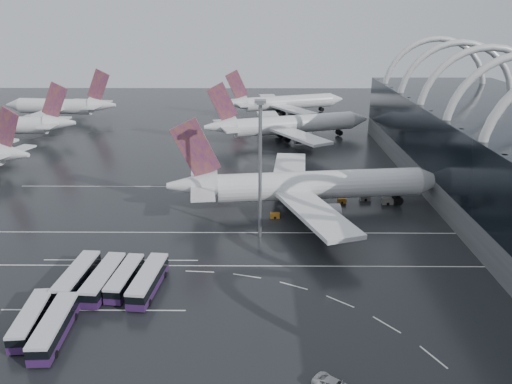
{
  "coord_description": "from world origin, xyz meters",
  "views": [
    {
      "loc": [
        1.13,
        -80.38,
        42.77
      ],
      "look_at": [
        0.39,
        17.0,
        7.0
      ],
      "focal_mm": 35.0,
      "sensor_mm": 36.0,
      "label": 1
    }
  ],
  "objects_px": {
    "airliner_gate_c": "(283,103)",
    "bus_row_near_d": "(148,280)",
    "bus_row_far_b": "(55,327)",
    "gse_cart_belly_d": "(387,201)",
    "floodlight_mast": "(260,154)",
    "bus_row_near_c": "(125,278)",
    "gse_cart_belly_e": "(342,200)",
    "bus_row_near_b": "(104,279)",
    "gse_cart_belly_c": "(275,215)",
    "airliner_gate_b": "(287,125)",
    "bus_row_far_a": "(32,319)",
    "jet_remote_far": "(62,106)",
    "gse_cart_belly_b": "(365,197)",
    "gse_cart_belly_a": "(325,217)",
    "jet_remote_mid": "(13,125)",
    "bus_row_near_a": "(77,277)",
    "airliner_main": "(306,186)"
  },
  "relations": [
    {
      "from": "bus_row_near_b",
      "to": "gse_cart_belly_b",
      "type": "distance_m",
      "value": 64.69
    },
    {
      "from": "airliner_main",
      "to": "bus_row_near_c",
      "type": "xyz_separation_m",
      "value": [
        -32.25,
        -34.31,
        -3.78
      ]
    },
    {
      "from": "bus_row_near_c",
      "to": "bus_row_near_b",
      "type": "bearing_deg",
      "value": 107.11
    },
    {
      "from": "bus_row_far_a",
      "to": "gse_cart_belly_a",
      "type": "relative_size",
      "value": 6.04
    },
    {
      "from": "jet_remote_far",
      "to": "gse_cart_belly_e",
      "type": "distance_m",
      "value": 137.06
    },
    {
      "from": "airliner_main",
      "to": "bus_row_far_a",
      "type": "distance_m",
      "value": 62.71
    },
    {
      "from": "airliner_gate_b",
      "to": "bus_row_near_a",
      "type": "xyz_separation_m",
      "value": [
        -38.9,
        -97.9,
        -3.42
      ]
    },
    {
      "from": "gse_cart_belly_e",
      "to": "bus_row_near_b",
      "type": "bearing_deg",
      "value": -138.93
    },
    {
      "from": "airliner_main",
      "to": "gse_cart_belly_a",
      "type": "xyz_separation_m",
      "value": [
        3.74,
        -6.22,
        -4.86
      ]
    },
    {
      "from": "bus_row_near_c",
      "to": "floodlight_mast",
      "type": "height_order",
      "value": "floodlight_mast"
    },
    {
      "from": "bus_row_near_a",
      "to": "jet_remote_mid",
      "type": "bearing_deg",
      "value": 33.32
    },
    {
      "from": "bus_row_far_b",
      "to": "gse_cart_belly_a",
      "type": "relative_size",
      "value": 6.52
    },
    {
      "from": "bus_row_near_c",
      "to": "bus_row_near_d",
      "type": "height_order",
      "value": "bus_row_near_d"
    },
    {
      "from": "bus_row_far_a",
      "to": "gse_cart_belly_a",
      "type": "xyz_separation_m",
      "value": [
        46.27,
        39.72,
        -1.09
      ]
    },
    {
      "from": "airliner_gate_c",
      "to": "floodlight_mast",
      "type": "relative_size",
      "value": 1.97
    },
    {
      "from": "bus_row_near_a",
      "to": "airliner_gate_b",
      "type": "bearing_deg",
      "value": -18.04
    },
    {
      "from": "airliner_gate_b",
      "to": "jet_remote_mid",
      "type": "relative_size",
      "value": 1.28
    },
    {
      "from": "gse_cart_belly_a",
      "to": "bus_row_near_d",
      "type": "bearing_deg",
      "value": -137.61
    },
    {
      "from": "airliner_main",
      "to": "bus_row_far_b",
      "type": "bearing_deg",
      "value": -135.8
    },
    {
      "from": "jet_remote_mid",
      "to": "bus_row_near_d",
      "type": "relative_size",
      "value": 3.37
    },
    {
      "from": "airliner_gate_c",
      "to": "bus_row_near_d",
      "type": "distance_m",
      "value": 146.56
    },
    {
      "from": "jet_remote_mid",
      "to": "bus_row_far_b",
      "type": "xyz_separation_m",
      "value": [
        57.11,
        -110.95,
        -3.41
      ]
    },
    {
      "from": "airliner_gate_b",
      "to": "bus_row_near_b",
      "type": "height_order",
      "value": "airliner_gate_b"
    },
    {
      "from": "gse_cart_belly_c",
      "to": "gse_cart_belly_e",
      "type": "xyz_separation_m",
      "value": [
        16.01,
        9.21,
        -0.02
      ]
    },
    {
      "from": "bus_row_near_b",
      "to": "gse_cart_belly_c",
      "type": "distance_m",
      "value": 41.17
    },
    {
      "from": "bus_row_near_d",
      "to": "bus_row_far_b",
      "type": "xyz_separation_m",
      "value": [
        -10.26,
        -12.5,
        -0.03
      ]
    },
    {
      "from": "gse_cart_belly_c",
      "to": "gse_cart_belly_d",
      "type": "bearing_deg",
      "value": 17.74
    },
    {
      "from": "airliner_gate_b",
      "to": "gse_cart_belly_b",
      "type": "height_order",
      "value": "airliner_gate_b"
    },
    {
      "from": "bus_row_near_a",
      "to": "bus_row_near_c",
      "type": "distance_m",
      "value": 7.76
    },
    {
      "from": "bus_row_far_a",
      "to": "gse_cart_belly_d",
      "type": "bearing_deg",
      "value": -56.7
    },
    {
      "from": "bus_row_near_a",
      "to": "bus_row_far_b",
      "type": "bearing_deg",
      "value": -169.87
    },
    {
      "from": "bus_row_far_b",
      "to": "gse_cart_belly_a",
      "type": "distance_m",
      "value": 59.34
    },
    {
      "from": "gse_cart_belly_a",
      "to": "airliner_gate_b",
      "type": "bearing_deg",
      "value": 93.98
    },
    {
      "from": "bus_row_far_a",
      "to": "jet_remote_far",
      "type": "bearing_deg",
      "value": 13.73
    },
    {
      "from": "airliner_gate_c",
      "to": "gse_cart_belly_c",
      "type": "xyz_separation_m",
      "value": [
        -6.51,
        -113.85,
        -4.37
      ]
    },
    {
      "from": "bus_row_near_d",
      "to": "gse_cart_belly_b",
      "type": "bearing_deg",
      "value": -40.86
    },
    {
      "from": "bus_row_near_c",
      "to": "gse_cart_belly_b",
      "type": "bearing_deg",
      "value": -44.45
    },
    {
      "from": "airliner_gate_c",
      "to": "gse_cart_belly_d",
      "type": "height_order",
      "value": "airliner_gate_c"
    },
    {
      "from": "bus_row_near_c",
      "to": "gse_cart_belly_e",
      "type": "bearing_deg",
      "value": -41.95
    },
    {
      "from": "airliner_gate_c",
      "to": "floodlight_mast",
      "type": "xyz_separation_m",
      "value": [
        -9.78,
        -123.46,
        12.26
      ]
    },
    {
      "from": "airliner_gate_b",
      "to": "floodlight_mast",
      "type": "height_order",
      "value": "floodlight_mast"
    },
    {
      "from": "bus_row_near_b",
      "to": "bus_row_near_c",
      "type": "height_order",
      "value": "bus_row_near_b"
    },
    {
      "from": "airliner_main",
      "to": "bus_row_near_b",
      "type": "relative_size",
      "value": 4.74
    },
    {
      "from": "airliner_gate_c",
      "to": "gse_cart_belly_e",
      "type": "relative_size",
      "value": 27.37
    },
    {
      "from": "bus_row_far_b",
      "to": "gse_cart_belly_d",
      "type": "xyz_separation_m",
      "value": [
        58.01,
        51.01,
        -1.11
      ]
    },
    {
      "from": "airliner_gate_b",
      "to": "gse_cart_belly_d",
      "type": "distance_m",
      "value": 63.93
    },
    {
      "from": "bus_row_far_b",
      "to": "floodlight_mast",
      "type": "xyz_separation_m",
      "value": [
        28.22,
        32.92,
        15.4
      ]
    },
    {
      "from": "airliner_gate_b",
      "to": "bus_row_near_d",
      "type": "height_order",
      "value": "airliner_gate_b"
    },
    {
      "from": "bus_row_near_c",
      "to": "floodlight_mast",
      "type": "distance_m",
      "value": 33.15
    },
    {
      "from": "jet_remote_mid",
      "to": "bus_row_near_d",
      "type": "height_order",
      "value": "jet_remote_mid"
    }
  ]
}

